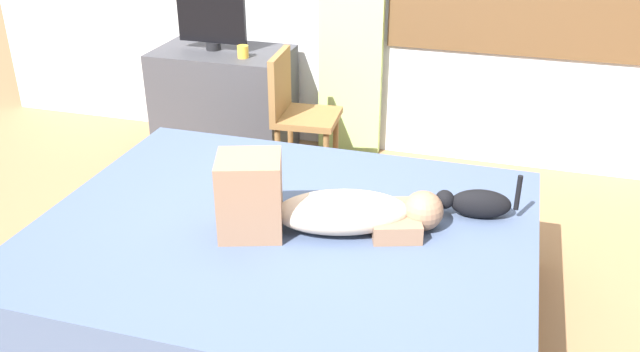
{
  "coord_description": "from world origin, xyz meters",
  "views": [
    {
      "loc": [
        0.72,
        -2.21,
        1.98
      ],
      "look_at": [
        -0.04,
        0.33,
        0.67
      ],
      "focal_mm": 37.76,
      "sensor_mm": 36.0,
      "label": 1
    }
  ],
  "objects_px": {
    "tv_monitor": "(212,23)",
    "bed": "(286,275)",
    "desk": "(225,102)",
    "cat": "(476,203)",
    "chair_by_desk": "(296,109)",
    "person_lying": "(319,206)",
    "cup": "(243,52)"
  },
  "relations": [
    {
      "from": "bed",
      "to": "person_lying",
      "type": "height_order",
      "value": "person_lying"
    },
    {
      "from": "tv_monitor",
      "to": "bed",
      "type": "bearing_deg",
      "value": -57.25
    },
    {
      "from": "bed",
      "to": "cup",
      "type": "xyz_separation_m",
      "value": [
        -0.83,
        1.58,
        0.52
      ]
    },
    {
      "from": "cat",
      "to": "cup",
      "type": "distance_m",
      "value": 2.07
    },
    {
      "from": "bed",
      "to": "chair_by_desk",
      "type": "relative_size",
      "value": 2.51
    },
    {
      "from": "tv_monitor",
      "to": "chair_by_desk",
      "type": "bearing_deg",
      "value": -26.07
    },
    {
      "from": "tv_monitor",
      "to": "person_lying",
      "type": "bearing_deg",
      "value": -53.77
    },
    {
      "from": "desk",
      "to": "chair_by_desk",
      "type": "bearing_deg",
      "value": -28.05
    },
    {
      "from": "cat",
      "to": "tv_monitor",
      "type": "height_order",
      "value": "tv_monitor"
    },
    {
      "from": "chair_by_desk",
      "to": "cat",
      "type": "bearing_deg",
      "value": -42.05
    },
    {
      "from": "desk",
      "to": "cup",
      "type": "relative_size",
      "value": 11.29
    },
    {
      "from": "desk",
      "to": "cat",
      "type": "bearing_deg",
      "value": -37.68
    },
    {
      "from": "cat",
      "to": "chair_by_desk",
      "type": "relative_size",
      "value": 0.41
    },
    {
      "from": "person_lying",
      "to": "tv_monitor",
      "type": "bearing_deg",
      "value": 126.23
    },
    {
      "from": "person_lying",
      "to": "cup",
      "type": "bearing_deg",
      "value": 121.88
    },
    {
      "from": "bed",
      "to": "chair_by_desk",
      "type": "distance_m",
      "value": 1.44
    },
    {
      "from": "desk",
      "to": "chair_by_desk",
      "type": "xyz_separation_m",
      "value": [
        0.64,
        -0.34,
        0.14
      ]
    },
    {
      "from": "cat",
      "to": "chair_by_desk",
      "type": "xyz_separation_m",
      "value": [
        -1.18,
        1.06,
        -0.08
      ]
    },
    {
      "from": "cat",
      "to": "chair_by_desk",
      "type": "height_order",
      "value": "chair_by_desk"
    },
    {
      "from": "cat",
      "to": "tv_monitor",
      "type": "relative_size",
      "value": 0.74
    },
    {
      "from": "person_lying",
      "to": "tv_monitor",
      "type": "distance_m",
      "value": 2.13
    },
    {
      "from": "cup",
      "to": "chair_by_desk",
      "type": "height_order",
      "value": "chair_by_desk"
    },
    {
      "from": "person_lying",
      "to": "cat",
      "type": "relative_size",
      "value": 2.61
    },
    {
      "from": "bed",
      "to": "cup",
      "type": "height_order",
      "value": "cup"
    },
    {
      "from": "bed",
      "to": "tv_monitor",
      "type": "height_order",
      "value": "tv_monitor"
    },
    {
      "from": "chair_by_desk",
      "to": "person_lying",
      "type": "bearing_deg",
      "value": -67.85
    },
    {
      "from": "tv_monitor",
      "to": "cup",
      "type": "height_order",
      "value": "tv_monitor"
    },
    {
      "from": "person_lying",
      "to": "cup",
      "type": "relative_size",
      "value": 11.66
    },
    {
      "from": "bed",
      "to": "cup",
      "type": "relative_size",
      "value": 27.1
    },
    {
      "from": "cat",
      "to": "tv_monitor",
      "type": "xyz_separation_m",
      "value": [
        -1.87,
        1.4,
        0.33
      ]
    },
    {
      "from": "bed",
      "to": "desk",
      "type": "relative_size",
      "value": 2.4
    },
    {
      "from": "cup",
      "to": "cat",
      "type": "bearing_deg",
      "value": -38.56
    }
  ]
}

